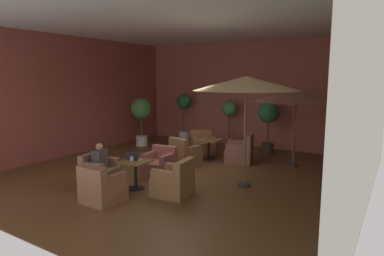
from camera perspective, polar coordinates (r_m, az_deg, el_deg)
ground_plane at (r=9.34m, az=-1.52°, el=-7.81°), size 9.11×9.19×0.02m
wall_back_brick at (r=13.00m, az=9.72°, el=5.73°), size 9.11×0.08×4.01m
wall_left_accent at (r=12.08m, az=-19.73°, el=5.15°), size 0.08×9.19×4.01m
wall_right_plain at (r=7.48m, az=28.57°, el=2.82°), size 0.08×9.19×4.01m
ceiling_slab at (r=9.07m, az=-1.62°, el=17.59°), size 9.11×9.19×0.06m
cafe_table_front_left at (r=8.06m, az=-9.66°, el=-6.87°), size 0.70×0.70×0.68m
armchair_front_left_north at (r=8.67m, az=-15.61°, el=-7.34°), size 0.85×0.92×0.76m
armchair_front_left_east at (r=7.42m, az=-15.19°, el=-9.94°), size 0.75×0.78×0.81m
armchair_front_left_south at (r=7.57m, az=-3.07°, el=-9.19°), size 0.85×0.84×0.84m
armchair_front_left_west at (r=8.92m, az=-5.56°, el=-6.46°), size 0.77×0.80×0.82m
cafe_table_front_right at (r=10.69m, az=2.90°, el=-2.84°), size 0.76×0.76×0.68m
armchair_front_right_north at (r=10.52m, az=8.32°, el=-4.13°), size 0.96×0.91×0.91m
armchair_front_right_east at (r=11.70m, az=1.74°, el=-2.90°), size 1.09×1.09×0.80m
armchair_front_right_south at (r=10.06m, az=-1.30°, el=-4.71°), size 0.91×0.90×0.86m
patio_umbrella_tall_red at (r=10.22m, az=17.38°, el=5.22°), size 2.46×2.46×2.27m
patio_umbrella_center_beige at (r=7.92m, az=9.27°, el=7.46°), size 2.51×2.51×2.67m
potted_tree_left_corner at (r=12.76m, az=6.45°, el=2.47°), size 0.58×0.58×1.78m
potted_tree_mid_left at (r=13.00m, az=-8.71°, el=2.58°), size 0.80×0.80×1.86m
potted_tree_mid_right at (r=13.76m, az=-1.39°, el=2.98°), size 0.61×0.61×1.97m
potted_tree_right_corner at (r=11.87m, az=12.96°, el=1.86°), size 0.74×0.74×1.82m
patron_blue_shirt at (r=8.56m, az=-15.52°, el=-4.93°), size 0.31×0.41×0.63m
iced_drink_cup at (r=8.00m, az=-10.25°, el=-5.22°), size 0.08×0.08×0.11m
open_laptop at (r=8.08m, az=-9.99°, el=-5.10°), size 0.35×0.29×0.20m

